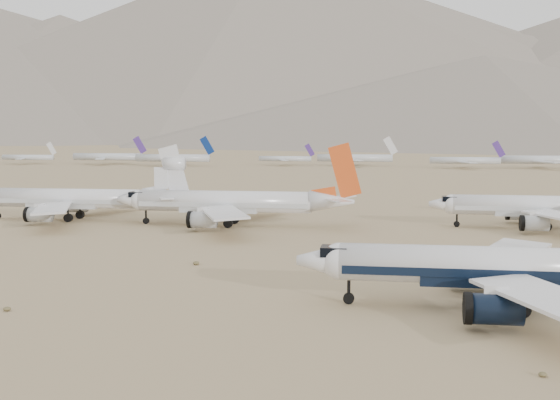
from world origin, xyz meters
name	(u,v)px	position (x,y,z in m)	size (l,w,h in m)	color
ground	(404,294)	(0.00, 0.00, 0.00)	(7000.00, 7000.00, 0.00)	#917C54
main_airliner	(525,268)	(13.13, -5.81, 4.79)	(49.42, 48.27, 17.44)	white
row2_gold_tail	(548,207)	(30.28, 62.66, 4.56)	(45.79, 44.78, 16.30)	white
row2_orange_tail	(234,203)	(-33.99, 57.30, 4.95)	(49.48, 48.40, 17.65)	white
row2_white_trijet	(79,198)	(-70.23, 60.85, 4.95)	(48.29, 47.19, 17.11)	white
distant_storage_row	(341,159)	(-27.59, 298.28, 4.42)	(467.68, 59.12, 14.98)	silver
mountain_range	(420,58)	(70.18, 1648.01, 190.32)	(7354.00, 3024.00, 470.00)	slate
desert_scrub	(431,379)	(1.54, -30.40, 0.29)	(261.14, 121.67, 0.63)	brown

